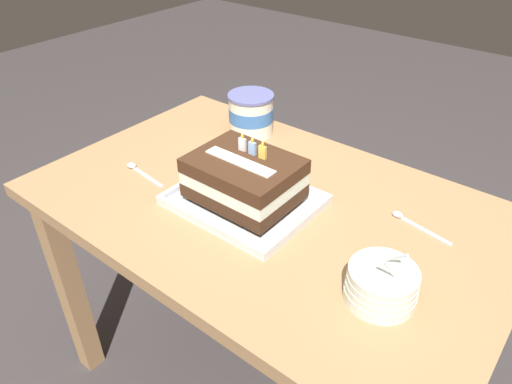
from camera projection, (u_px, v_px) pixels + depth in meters
ground_plane at (264, 382)px, 1.59m from camera, size 8.00×8.00×0.00m
dining_table at (267, 235)px, 1.23m from camera, size 1.16×0.74×0.75m
foil_tray at (245, 201)px, 1.16m from camera, size 0.33×0.27×0.02m
birthday_cake at (244, 178)px, 1.12m from camera, size 0.24×0.19×0.15m
bowl_stack at (381, 285)px, 0.89m from camera, size 0.14×0.14×0.12m
ice_cream_tub at (251, 114)px, 1.43m from camera, size 0.14×0.14×0.13m
serving_spoon_near_tray at (137, 169)px, 1.28m from camera, size 0.16×0.03×0.01m
serving_spoon_by_bowls at (409, 221)px, 1.10m from camera, size 0.15×0.04×0.01m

